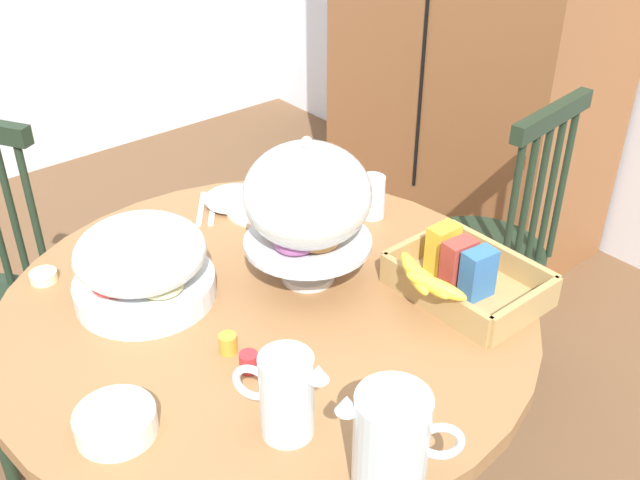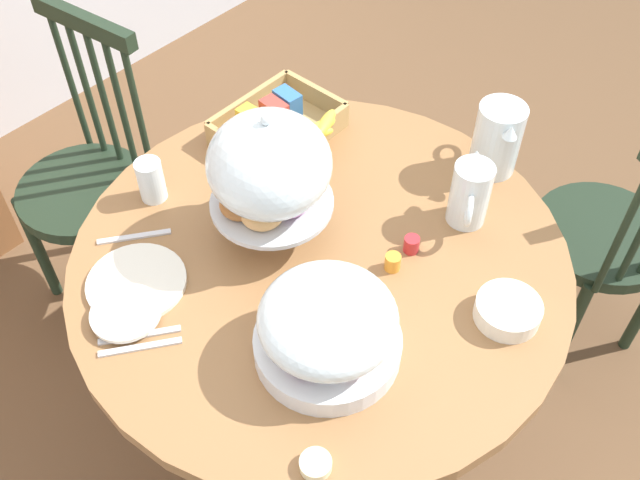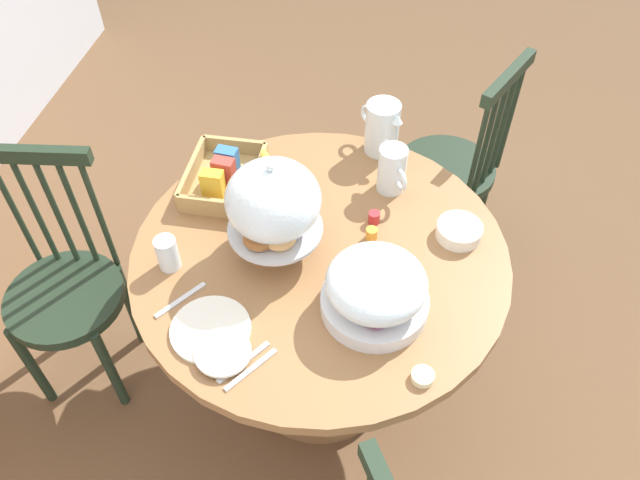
% 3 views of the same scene
% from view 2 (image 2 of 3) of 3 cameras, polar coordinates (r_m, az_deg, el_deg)
% --- Properties ---
extents(ground_plane, '(10.00, 10.00, 0.00)m').
position_cam_2_polar(ground_plane, '(2.26, -1.90, -13.36)').
color(ground_plane, brown).
extents(dining_table, '(1.15, 1.15, 0.74)m').
position_cam_2_polar(dining_table, '(1.82, 0.00, -5.72)').
color(dining_table, olive).
rests_on(dining_table, ground_plane).
extents(windsor_chair_near_window, '(0.45, 0.45, 0.97)m').
position_cam_2_polar(windsor_chair_near_window, '(2.22, 21.76, -0.04)').
color(windsor_chair_near_window, '#1E2D1E').
rests_on(windsor_chair_near_window, ground_plane).
extents(windsor_chair_by_cabinet, '(0.40, 0.40, 0.97)m').
position_cam_2_polar(windsor_chair_by_cabinet, '(2.32, -17.70, 4.06)').
color(windsor_chair_by_cabinet, '#1E2D1E').
rests_on(windsor_chair_by_cabinet, ground_plane).
extents(pastry_stand_with_dome, '(0.28, 0.28, 0.34)m').
position_cam_2_polar(pastry_stand_with_dome, '(1.56, -4.03, 5.55)').
color(pastry_stand_with_dome, silver).
rests_on(pastry_stand_with_dome, dining_table).
extents(fruit_platter_covered, '(0.30, 0.30, 0.18)m').
position_cam_2_polar(fruit_platter_covered, '(1.42, 0.61, -6.91)').
color(fruit_platter_covered, silver).
rests_on(fruit_platter_covered, dining_table).
extents(orange_juice_pitcher, '(0.16, 0.16, 0.19)m').
position_cam_2_polar(orange_juice_pitcher, '(1.85, 13.74, 7.59)').
color(orange_juice_pitcher, silver).
rests_on(orange_juice_pitcher, dining_table).
extents(milk_pitcher, '(0.16, 0.11, 0.16)m').
position_cam_2_polar(milk_pitcher, '(1.70, 11.71, 3.41)').
color(milk_pitcher, silver).
rests_on(milk_pitcher, dining_table).
extents(cereal_basket, '(0.32, 0.30, 0.12)m').
position_cam_2_polar(cereal_basket, '(1.91, -3.11, 9.06)').
color(cereal_basket, tan).
rests_on(cereal_basket, dining_table).
extents(china_plate_large, '(0.22, 0.22, 0.01)m').
position_cam_2_polar(china_plate_large, '(1.64, -14.28, -3.26)').
color(china_plate_large, white).
rests_on(china_plate_large, dining_table).
extents(china_plate_small, '(0.15, 0.15, 0.01)m').
position_cam_2_polar(china_plate_small, '(1.58, -15.08, -5.57)').
color(china_plate_small, white).
rests_on(china_plate_small, china_plate_large).
extents(cereal_bowl, '(0.14, 0.14, 0.04)m').
position_cam_2_polar(cereal_bowl, '(1.57, 14.60, -5.42)').
color(cereal_bowl, white).
rests_on(cereal_bowl, dining_table).
extents(drinking_glass, '(0.06, 0.06, 0.11)m').
position_cam_2_polar(drinking_glass, '(1.78, -13.20, 4.61)').
color(drinking_glass, silver).
rests_on(drinking_glass, dining_table).
extents(butter_dish, '(0.06, 0.06, 0.02)m').
position_cam_2_polar(butter_dish, '(1.37, -0.35, -17.27)').
color(butter_dish, beige).
rests_on(butter_dish, dining_table).
extents(jam_jar_strawberry, '(0.04, 0.04, 0.04)m').
position_cam_2_polar(jam_jar_strawberry, '(1.65, 7.23, -0.34)').
color(jam_jar_strawberry, '#B7282D').
rests_on(jam_jar_strawberry, dining_table).
extents(jam_jar_apricot, '(0.04, 0.04, 0.04)m').
position_cam_2_polar(jam_jar_apricot, '(1.61, 5.76, -1.75)').
color(jam_jar_apricot, orange).
rests_on(jam_jar_apricot, dining_table).
extents(table_knife, '(0.14, 0.11, 0.01)m').
position_cam_2_polar(table_knife, '(1.56, -14.04, -7.30)').
color(table_knife, silver).
rests_on(table_knife, dining_table).
extents(dinner_fork, '(0.14, 0.11, 0.01)m').
position_cam_2_polar(dinner_fork, '(1.54, -13.99, -8.21)').
color(dinner_fork, silver).
rests_on(dinner_fork, dining_table).
extents(soup_spoon, '(0.14, 0.11, 0.01)m').
position_cam_2_polar(soup_spoon, '(1.73, -14.45, 0.25)').
color(soup_spoon, silver).
rests_on(soup_spoon, dining_table).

